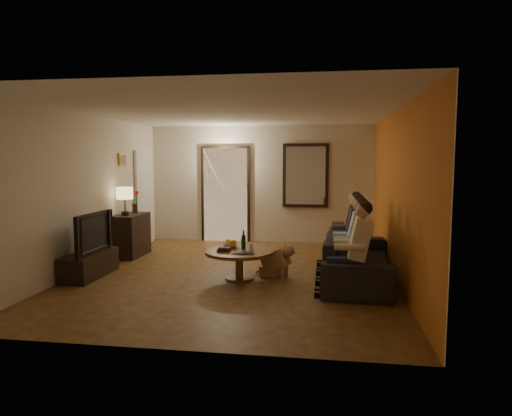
# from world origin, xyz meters

# --- Properties ---
(floor) EXTENTS (5.00, 6.00, 0.01)m
(floor) POSITION_xyz_m (0.00, 0.00, 0.00)
(floor) COLOR #492C13
(floor) RESTS_ON ground
(ceiling) EXTENTS (5.00, 6.00, 0.01)m
(ceiling) POSITION_xyz_m (0.00, 0.00, 2.60)
(ceiling) COLOR white
(ceiling) RESTS_ON back_wall
(back_wall) EXTENTS (5.00, 0.02, 2.60)m
(back_wall) POSITION_xyz_m (0.00, 3.00, 1.30)
(back_wall) COLOR beige
(back_wall) RESTS_ON floor
(front_wall) EXTENTS (5.00, 0.02, 2.60)m
(front_wall) POSITION_xyz_m (0.00, -3.00, 1.30)
(front_wall) COLOR beige
(front_wall) RESTS_ON floor
(left_wall) EXTENTS (0.02, 6.00, 2.60)m
(left_wall) POSITION_xyz_m (-2.50, 0.00, 1.30)
(left_wall) COLOR beige
(left_wall) RESTS_ON floor
(right_wall) EXTENTS (0.02, 6.00, 2.60)m
(right_wall) POSITION_xyz_m (2.50, 0.00, 1.30)
(right_wall) COLOR beige
(right_wall) RESTS_ON floor
(orange_accent) EXTENTS (0.01, 6.00, 2.60)m
(orange_accent) POSITION_xyz_m (2.49, 0.00, 1.30)
(orange_accent) COLOR orange
(orange_accent) RESTS_ON right_wall
(kitchen_doorway) EXTENTS (1.00, 0.06, 2.10)m
(kitchen_doorway) POSITION_xyz_m (-0.80, 2.98, 1.05)
(kitchen_doorway) COLOR #FFE0A5
(kitchen_doorway) RESTS_ON floor
(door_trim) EXTENTS (1.12, 0.04, 2.22)m
(door_trim) POSITION_xyz_m (-0.80, 2.97, 1.05)
(door_trim) COLOR black
(door_trim) RESTS_ON floor
(fridge_glimpse) EXTENTS (0.45, 0.03, 1.70)m
(fridge_glimpse) POSITION_xyz_m (-0.55, 2.98, 0.90)
(fridge_glimpse) COLOR silver
(fridge_glimpse) RESTS_ON floor
(mirror_frame) EXTENTS (1.00, 0.05, 1.40)m
(mirror_frame) POSITION_xyz_m (1.00, 2.96, 1.50)
(mirror_frame) COLOR black
(mirror_frame) RESTS_ON back_wall
(mirror_glass) EXTENTS (0.86, 0.02, 1.26)m
(mirror_glass) POSITION_xyz_m (1.00, 2.93, 1.50)
(mirror_glass) COLOR white
(mirror_glass) RESTS_ON back_wall
(white_door) EXTENTS (0.06, 0.85, 2.04)m
(white_door) POSITION_xyz_m (-2.46, 2.30, 1.02)
(white_door) COLOR white
(white_door) RESTS_ON floor
(framed_art) EXTENTS (0.03, 0.28, 0.24)m
(framed_art) POSITION_xyz_m (-2.47, 1.30, 1.85)
(framed_art) COLOR #B28C33
(framed_art) RESTS_ON left_wall
(art_canvas) EXTENTS (0.01, 0.22, 0.18)m
(art_canvas) POSITION_xyz_m (-2.46, 1.30, 1.85)
(art_canvas) COLOR brown
(art_canvas) RESTS_ON left_wall
(dresser) EXTENTS (0.45, 0.91, 0.81)m
(dresser) POSITION_xyz_m (-2.25, 1.10, 0.40)
(dresser) COLOR black
(dresser) RESTS_ON floor
(table_lamp) EXTENTS (0.30, 0.30, 0.54)m
(table_lamp) POSITION_xyz_m (-2.25, 0.88, 1.08)
(table_lamp) COLOR beige
(table_lamp) RESTS_ON dresser
(flower_vase) EXTENTS (0.14, 0.14, 0.44)m
(flower_vase) POSITION_xyz_m (-2.25, 1.32, 1.03)
(flower_vase) COLOR red
(flower_vase) RESTS_ON dresser
(tv_stand) EXTENTS (0.45, 1.15, 0.38)m
(tv_stand) POSITION_xyz_m (-2.25, -0.49, 0.19)
(tv_stand) COLOR black
(tv_stand) RESTS_ON floor
(tv) EXTENTS (1.11, 0.15, 0.64)m
(tv) POSITION_xyz_m (-2.25, -0.49, 0.70)
(tv) COLOR black
(tv) RESTS_ON tv_stand
(sofa) EXTENTS (2.48, 1.11, 0.71)m
(sofa) POSITION_xyz_m (1.93, -0.09, 0.35)
(sofa) COLOR black
(sofa) RESTS_ON floor
(person_a) EXTENTS (0.60, 0.40, 1.20)m
(person_a) POSITION_xyz_m (1.83, -0.99, 0.60)
(person_a) COLOR tan
(person_a) RESTS_ON sofa
(person_b) EXTENTS (0.60, 0.40, 1.20)m
(person_b) POSITION_xyz_m (1.83, -0.39, 0.60)
(person_b) COLOR tan
(person_b) RESTS_ON sofa
(person_c) EXTENTS (0.60, 0.40, 1.20)m
(person_c) POSITION_xyz_m (1.83, 0.21, 0.60)
(person_c) COLOR tan
(person_c) RESTS_ON sofa
(person_d) EXTENTS (0.60, 0.40, 1.20)m
(person_d) POSITION_xyz_m (1.83, 0.81, 0.60)
(person_d) COLOR tan
(person_d) RESTS_ON sofa
(dog) EXTENTS (0.61, 0.43, 0.56)m
(dog) POSITION_xyz_m (0.66, -0.05, 0.28)
(dog) COLOR tan
(dog) RESTS_ON floor
(coffee_table) EXTENTS (1.31, 1.31, 0.45)m
(coffee_table) POSITION_xyz_m (0.13, -0.30, 0.23)
(coffee_table) COLOR brown
(coffee_table) RESTS_ON floor
(bowl) EXTENTS (0.26, 0.26, 0.06)m
(bowl) POSITION_xyz_m (-0.05, -0.08, 0.48)
(bowl) COLOR white
(bowl) RESTS_ON coffee_table
(oranges) EXTENTS (0.20, 0.20, 0.08)m
(oranges) POSITION_xyz_m (-0.05, -0.08, 0.55)
(oranges) COLOR orange
(oranges) RESTS_ON bowl
(wine_bottle) EXTENTS (0.07, 0.07, 0.31)m
(wine_bottle) POSITION_xyz_m (0.18, -0.20, 0.60)
(wine_bottle) COLOR black
(wine_bottle) RESTS_ON coffee_table
(wine_glass) EXTENTS (0.06, 0.06, 0.10)m
(wine_glass) POSITION_xyz_m (0.31, -0.25, 0.50)
(wine_glass) COLOR silver
(wine_glass) RESTS_ON coffee_table
(book_stack) EXTENTS (0.20, 0.15, 0.07)m
(book_stack) POSITION_xyz_m (-0.09, -0.40, 0.48)
(book_stack) COLOR black
(book_stack) RESTS_ON coffee_table
(laptop) EXTENTS (0.34, 0.23, 0.03)m
(laptop) POSITION_xyz_m (0.23, -0.58, 0.46)
(laptop) COLOR black
(laptop) RESTS_ON coffee_table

